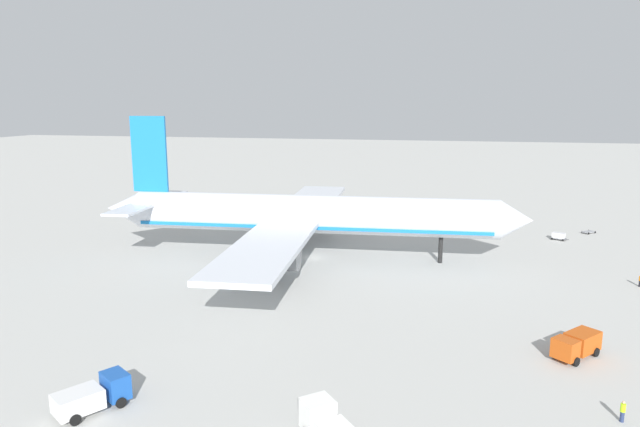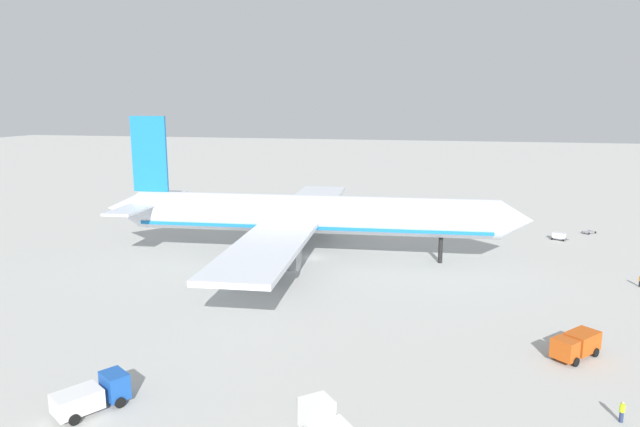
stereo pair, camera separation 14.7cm
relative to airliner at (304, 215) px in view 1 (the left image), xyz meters
name	(u,v)px [view 1 (the left image)]	position (x,y,z in m)	size (l,w,h in m)	color
ground_plane	(312,257)	(1.32, 0.15, -7.02)	(600.00, 600.00, 0.00)	#B2B2AD
airliner	(304,215)	(0.00, 0.00, 0.00)	(70.04, 69.69, 22.80)	silver
service_truck_0	(93,395)	(-5.26, -49.34, -5.70)	(5.26, 6.24, 2.59)	#194CA5
service_truck_5	(577,344)	(35.63, -29.94, -5.64)	(5.39, 5.71, 2.39)	#BF4C14
baggage_cart_0	(559,236)	(42.94, 22.02, -6.28)	(3.17, 2.36, 1.35)	#595B60
baggage_cart_1	(589,232)	(49.65, 29.09, -6.76)	(2.93, 2.85, 0.40)	gray
ground_worker_1	(640,280)	(48.93, -4.41, -6.14)	(0.56, 0.56, 1.74)	black
ground_worker_4	(623,411)	(36.74, -41.63, -6.11)	(0.56, 0.56, 1.79)	navy
traffic_cone_1	(175,209)	(-39.80, 32.93, -6.75)	(0.36, 0.36, 0.55)	orange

